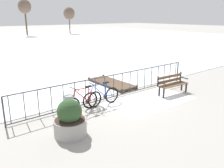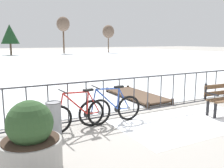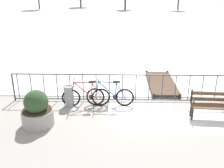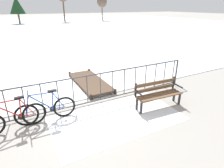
{
  "view_description": "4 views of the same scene",
  "coord_description": "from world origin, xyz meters",
  "views": [
    {
      "loc": [
        -6.15,
        -7.54,
        3.47
      ],
      "look_at": [
        -0.48,
        -0.48,
        0.84
      ],
      "focal_mm": 37.83,
      "sensor_mm": 36.0,
      "label": 1
    },
    {
      "loc": [
        -3.7,
        -5.58,
        2.04
      ],
      "look_at": [
        -0.59,
        0.2,
        0.89
      ],
      "focal_mm": 39.0,
      "sensor_mm": 36.0,
      "label": 2
    },
    {
      "loc": [
        -0.65,
        -8.78,
        4.12
      ],
      "look_at": [
        -0.85,
        -0.71,
        0.97
      ],
      "focal_mm": 41.71,
      "sensor_mm": 36.0,
      "label": 3
    },
    {
      "loc": [
        -1.43,
        -5.39,
        3.15
      ],
      "look_at": [
        1.1,
        -0.6,
        0.87
      ],
      "focal_mm": 30.03,
      "sensor_mm": 36.0,
      "label": 4
    }
  ],
  "objects": [
    {
      "name": "bicycle_near_railing",
      "position": [
        -1.77,
        -0.41,
        0.37
      ],
      "size": [
        1.71,
        0.52,
        0.97
      ],
      "color": "black",
      "rests_on": "ground"
    },
    {
      "name": "tree_east_mid",
      "position": [
        17.73,
        35.79,
        3.89
      ],
      "size": [
        2.2,
        2.2,
        5.13
      ],
      "color": "brown",
      "rests_on": "ground"
    },
    {
      "name": "park_bench",
      "position": [
        2.51,
        -1.15,
        0.51
      ],
      "size": [
        1.63,
        0.59,
        0.89
      ],
      "color": "brown",
      "rests_on": "ground"
    },
    {
      "name": "ground_plane",
      "position": [
        0.0,
        0.0,
        0.0
      ],
      "size": [
        160.0,
        160.0,
        0.0
      ],
      "primitive_type": "plane",
      "color": "#9E9991"
    },
    {
      "name": "tree_far_west",
      "position": [
        0.39,
        34.75,
        3.18
      ],
      "size": [
        2.69,
        2.69,
        4.66
      ],
      "color": "brown",
      "rests_on": "ground"
    },
    {
      "name": "railing_fence",
      "position": [
        -0.0,
        0.0,
        0.56
      ],
      "size": [
        9.06,
        0.06,
        1.07
      ],
      "color": "#38383D",
      "rests_on": "ground"
    },
    {
      "name": "bicycle_second",
      "position": [
        -0.92,
        -0.35,
        0.37
      ],
      "size": [
        1.71,
        0.52,
        0.97
      ],
      "color": "black",
      "rests_on": "ground"
    },
    {
      "name": "frozen_pond",
      "position": [
        0.0,
        28.4,
        0.01
      ],
      "size": [
        80.0,
        56.0,
        0.03
      ],
      "primitive_type": "cube",
      "color": "silver",
      "rests_on": "ground"
    },
    {
      "name": "snow_patch",
      "position": [
        0.95,
        -1.2,
        0.0
      ],
      "size": [
        3.86,
        2.12,
        0.01
      ],
      "primitive_type": "cube",
      "color": "white",
      "rests_on": "ground"
    },
    {
      "name": "wooden_dock",
      "position": [
        1.21,
        1.68,
        0.12
      ],
      "size": [
        1.1,
        2.85,
        0.2
      ],
      "color": "#4C3828",
      "rests_on": "ground"
    }
  ]
}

